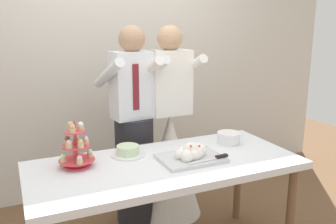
# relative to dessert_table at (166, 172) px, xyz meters

# --- Properties ---
(rear_wall) EXTENTS (5.20, 0.10, 2.90)m
(rear_wall) POSITION_rel_dessert_table_xyz_m (0.00, 1.41, 0.75)
(rear_wall) COLOR beige
(rear_wall) RESTS_ON ground_plane
(dessert_table) EXTENTS (1.80, 0.80, 0.78)m
(dessert_table) POSITION_rel_dessert_table_xyz_m (0.00, 0.00, 0.00)
(dessert_table) COLOR silver
(dessert_table) RESTS_ON ground_plane
(cupcake_stand) EXTENTS (0.23, 0.23, 0.31)m
(cupcake_stand) POSITION_rel_dessert_table_xyz_m (-0.55, 0.16, 0.19)
(cupcake_stand) COLOR #D83F4C
(cupcake_stand) RESTS_ON dessert_table
(main_cake_tray) EXTENTS (0.44, 0.31, 0.12)m
(main_cake_tray) POSITION_rel_dessert_table_xyz_m (0.17, -0.04, 0.11)
(main_cake_tray) COLOR silver
(main_cake_tray) RESTS_ON dessert_table
(plate_stack) EXTENTS (0.18, 0.18, 0.09)m
(plate_stack) POSITION_rel_dessert_table_xyz_m (0.59, 0.15, 0.12)
(plate_stack) COLOR white
(plate_stack) RESTS_ON dessert_table
(round_cake) EXTENTS (0.24, 0.24, 0.07)m
(round_cake) POSITION_rel_dessert_table_xyz_m (-0.19, 0.22, 0.10)
(round_cake) COLOR white
(round_cake) RESTS_ON dessert_table
(person_groom) EXTENTS (0.51, 0.53, 1.66)m
(person_groom) POSITION_rel_dessert_table_xyz_m (0.01, 0.66, 0.05)
(person_groom) COLOR #232328
(person_groom) RESTS_ON ground_plane
(person_bride) EXTENTS (0.56, 0.56, 1.66)m
(person_bride) POSITION_rel_dessert_table_xyz_m (0.33, 0.66, -0.12)
(person_bride) COLOR white
(person_bride) RESTS_ON ground_plane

